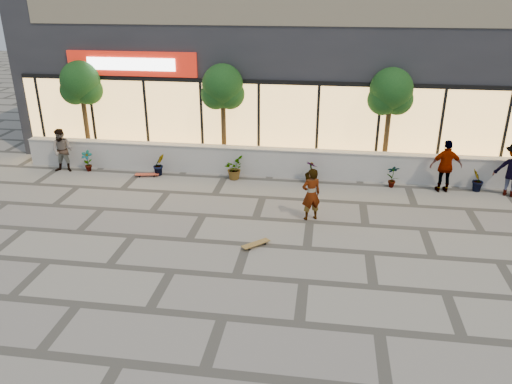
# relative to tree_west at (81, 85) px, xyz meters

# --- Properties ---
(ground) EXTENTS (80.00, 80.00, 0.00)m
(ground) POSITION_rel_tree_west_xyz_m (9.00, -7.70, -2.99)
(ground) COLOR gray
(ground) RESTS_ON ground
(planter_wall) EXTENTS (22.00, 0.42, 1.04)m
(planter_wall) POSITION_rel_tree_west_xyz_m (9.00, -0.70, -2.46)
(planter_wall) COLOR beige
(planter_wall) RESTS_ON ground
(retail_building) EXTENTS (24.00, 9.17, 8.50)m
(retail_building) POSITION_rel_tree_west_xyz_m (9.00, 4.79, 1.26)
(retail_building) COLOR #25262B
(retail_building) RESTS_ON ground
(shrub_a) EXTENTS (0.43, 0.29, 0.81)m
(shrub_a) POSITION_rel_tree_west_xyz_m (0.50, -1.25, -2.58)
(shrub_a) COLOR #123814
(shrub_a) RESTS_ON ground
(shrub_b) EXTENTS (0.57, 0.57, 0.81)m
(shrub_b) POSITION_rel_tree_west_xyz_m (3.30, -1.25, -2.58)
(shrub_b) COLOR #123814
(shrub_b) RESTS_ON ground
(shrub_c) EXTENTS (0.68, 0.77, 0.81)m
(shrub_c) POSITION_rel_tree_west_xyz_m (6.10, -1.25, -2.58)
(shrub_c) COLOR #123814
(shrub_c) RESTS_ON ground
(shrub_d) EXTENTS (0.64, 0.64, 0.81)m
(shrub_d) POSITION_rel_tree_west_xyz_m (8.90, -1.25, -2.58)
(shrub_d) COLOR #123814
(shrub_d) RESTS_ON ground
(shrub_e) EXTENTS (0.46, 0.35, 0.81)m
(shrub_e) POSITION_rel_tree_west_xyz_m (11.70, -1.25, -2.58)
(shrub_e) COLOR #123814
(shrub_e) RESTS_ON ground
(shrub_f) EXTENTS (0.55, 0.57, 0.81)m
(shrub_f) POSITION_rel_tree_west_xyz_m (14.50, -1.25, -2.58)
(shrub_f) COLOR #123814
(shrub_f) RESTS_ON ground
(tree_west) EXTENTS (1.60, 1.50, 3.92)m
(tree_west) POSITION_rel_tree_west_xyz_m (0.00, 0.00, 0.00)
(tree_west) COLOR #483419
(tree_west) RESTS_ON ground
(tree_midwest) EXTENTS (1.60, 1.50, 3.92)m
(tree_midwest) POSITION_rel_tree_west_xyz_m (5.50, 0.00, 0.00)
(tree_midwest) COLOR #483419
(tree_midwest) RESTS_ON ground
(tree_mideast) EXTENTS (1.60, 1.50, 3.92)m
(tree_mideast) POSITION_rel_tree_west_xyz_m (11.50, 0.00, 0.00)
(tree_mideast) COLOR #483419
(tree_mideast) RESTS_ON ground
(skater_center) EXTENTS (0.70, 0.60, 1.62)m
(skater_center) POSITION_rel_tree_west_xyz_m (9.00, -4.24, -2.18)
(skater_center) COLOR white
(skater_center) RESTS_ON ground
(skater_left) EXTENTS (0.85, 0.69, 1.64)m
(skater_left) POSITION_rel_tree_west_xyz_m (-0.35, -1.40, -2.16)
(skater_left) COLOR tan
(skater_left) RESTS_ON ground
(skater_right_near) EXTENTS (1.10, 0.55, 1.81)m
(skater_right_near) POSITION_rel_tree_west_xyz_m (13.37, -1.40, -2.08)
(skater_right_near) COLOR silver
(skater_right_near) RESTS_ON ground
(skateboard_center) EXTENTS (0.75, 0.73, 0.10)m
(skateboard_center) POSITION_rel_tree_west_xyz_m (7.62, -6.16, -2.90)
(skateboard_center) COLOR brown
(skateboard_center) RESTS_ON ground
(skateboard_left) EXTENTS (0.89, 0.38, 0.10)m
(skateboard_left) POSITION_rel_tree_west_xyz_m (2.90, -1.50, -2.90)
(skateboard_left) COLOR #C03F24
(skateboard_left) RESTS_ON ground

